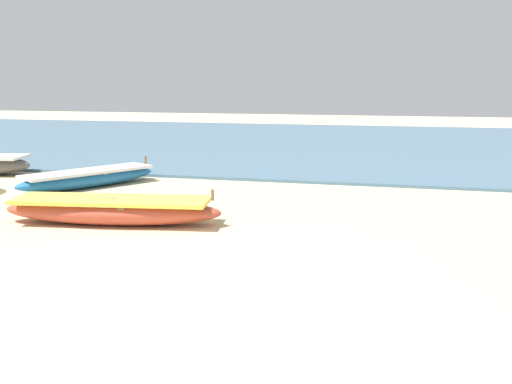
% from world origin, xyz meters
% --- Properties ---
extents(ground, '(80.00, 80.00, 0.00)m').
position_xyz_m(ground, '(0.00, 0.00, 0.00)').
color(ground, beige).
extents(sea_water, '(60.00, 20.00, 0.08)m').
position_xyz_m(sea_water, '(0.00, 18.30, 0.04)').
color(sea_water, slate).
rests_on(sea_water, ground).
extents(fishing_boat_2, '(2.63, 3.65, 0.62)m').
position_xyz_m(fishing_boat_2, '(-4.96, 6.50, 0.23)').
color(fishing_boat_2, '#1E669E').
rests_on(fishing_boat_2, ground).
extents(fishing_boat_3, '(4.18, 1.56, 0.68)m').
position_xyz_m(fishing_boat_3, '(-2.53, 3.16, 0.26)').
color(fishing_boat_3, '#B74733').
rests_on(fishing_boat_3, ground).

